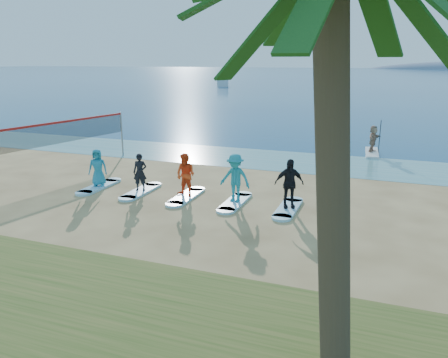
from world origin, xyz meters
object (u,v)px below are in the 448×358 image
(volleyball_net, at_px, (54,134))
(student_3, at_px, (235,178))
(paddleboard, at_px, (372,153))
(surfboard_3, at_px, (235,202))
(surfboard_2, at_px, (186,197))
(student_4, at_px, (289,183))
(surfboard_4, at_px, (288,208))
(student_2, at_px, (186,175))
(student_0, at_px, (98,167))
(surfboard_1, at_px, (141,191))
(boat_offshore_a, at_px, (222,86))
(student_1, at_px, (140,172))
(paddleboarder, at_px, (373,139))
(surfboard_0, at_px, (99,186))

(volleyball_net, xyz_separation_m, student_3, (9.74, -1.54, -0.89))
(paddleboard, height_order, surfboard_3, paddleboard)
(surfboard_2, xyz_separation_m, student_3, (2.08, 0.00, 0.97))
(paddleboard, distance_m, student_4, 11.89)
(surfboard_4, bearing_deg, student_2, 180.00)
(student_0, height_order, surfboard_1, student_0)
(surfboard_1, relative_size, surfboard_2, 1.00)
(boat_offshore_a, relative_size, surfboard_4, 3.17)
(surfboard_3, bearing_deg, student_1, 180.00)
(volleyball_net, relative_size, surfboard_2, 4.06)
(boat_offshore_a, bearing_deg, student_3, -91.36)
(paddleboarder, distance_m, student_2, 13.35)
(paddleboard, distance_m, student_1, 14.52)
(student_3, bearing_deg, student_2, -175.15)
(boat_offshore_a, distance_m, surfboard_3, 79.01)
(surfboard_0, bearing_deg, student_3, 0.00)
(boat_offshore_a, bearing_deg, surfboard_4, -89.97)
(boat_offshore_a, height_order, surfboard_4, boat_offshore_a)
(student_0, bearing_deg, surfboard_3, -22.48)
(paddleboard, bearing_deg, boat_offshore_a, 114.15)
(volleyball_net, distance_m, student_1, 5.89)
(surfboard_1, bearing_deg, surfboard_4, 0.00)
(surfboard_0, distance_m, surfboard_3, 6.23)
(surfboard_0, bearing_deg, student_1, 0.00)
(surfboard_4, distance_m, student_4, 0.96)
(volleyball_net, distance_m, student_4, 11.95)
(student_1, height_order, surfboard_4, student_1)
(surfboard_0, xyz_separation_m, surfboard_3, (6.23, 0.00, 0.00))
(surfboard_1, height_order, student_4, student_4)
(paddleboarder, height_order, surfboard_1, paddleboarder)
(surfboard_3, distance_m, student_4, 2.29)
(paddleboard, relative_size, surfboard_0, 1.36)
(boat_offshore_a, height_order, student_0, student_0)
(surfboard_0, xyz_separation_m, student_2, (4.15, 0.00, 0.90))
(surfboard_3, xyz_separation_m, student_3, (0.00, 0.00, 0.97))
(student_3, height_order, surfboard_4, student_3)
(surfboard_1, xyz_separation_m, surfboard_2, (2.08, 0.00, 0.00))
(boat_offshore_a, bearing_deg, student_4, -89.97)
(volleyball_net, distance_m, surfboard_3, 10.04)
(paddleboarder, xyz_separation_m, boat_offshore_a, (-32.88, 62.17, -0.89))
(student_2, distance_m, surfboard_4, 4.25)
(student_1, relative_size, surfboard_3, 0.70)
(boat_offshore_a, relative_size, student_0, 4.36)
(surfboard_0, height_order, student_3, student_3)
(student_4, bearing_deg, surfboard_1, 155.73)
(student_2, bearing_deg, surfboard_0, -169.05)
(boat_offshore_a, bearing_deg, volleyball_net, -97.94)
(volleyball_net, bearing_deg, student_3, -8.99)
(student_2, bearing_deg, student_3, 10.95)
(surfboard_0, relative_size, student_2, 1.29)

